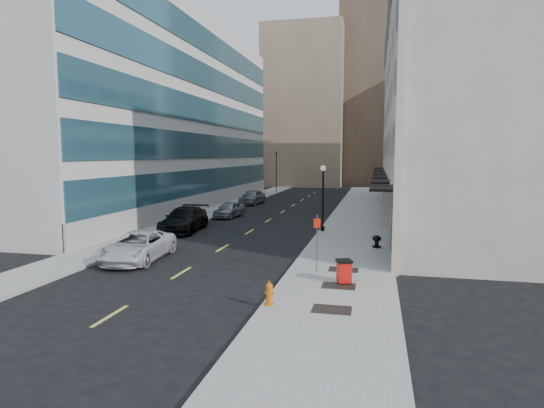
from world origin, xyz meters
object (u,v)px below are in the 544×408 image
at_px(car_grey_sedan, 252,197).
at_px(traffic_signal, 276,154).
at_px(urn_planter, 377,240).
at_px(car_white_van, 138,246).
at_px(car_silver_sedan, 229,210).
at_px(car_black_pickup, 184,219).
at_px(sign_post, 317,236).
at_px(trash_bin, 344,270).
at_px(lamppost, 323,192).
at_px(fire_hydrant, 269,294).

bearing_deg(car_grey_sedan, traffic_signal, 97.79).
xyz_separation_m(traffic_signal, urn_planter, (14.64, -38.48, -5.12)).
distance_m(car_white_van, car_grey_sedan, 28.20).
relative_size(car_silver_sedan, urn_planter, 5.69).
distance_m(car_black_pickup, sign_post, 15.20).
relative_size(car_grey_sedan, trash_bin, 4.74).
bearing_deg(traffic_signal, car_silver_sedan, -86.63).
xyz_separation_m(traffic_signal, lamppost, (10.80, -33.24, -2.72)).
distance_m(car_grey_sedan, fire_hydrant, 35.53).
xyz_separation_m(fire_hydrant, trash_bin, (2.47, 3.53, 0.12)).
xyz_separation_m(car_white_van, car_silver_sedan, (-0.57, 17.11, -0.06)).
distance_m(car_white_van, urn_planter, 13.70).
xyz_separation_m(sign_post, urn_planter, (2.74, 6.53, -1.29)).
distance_m(traffic_signal, urn_planter, 41.49).
height_order(trash_bin, urn_planter, trash_bin).
relative_size(sign_post, urn_planter, 3.72).
xyz_separation_m(car_black_pickup, fire_hydrant, (10.10, -15.23, -0.30)).
bearing_deg(car_silver_sedan, car_black_pickup, -90.99).
bearing_deg(sign_post, car_white_van, 153.98).
relative_size(car_black_pickup, lamppost, 1.24).
bearing_deg(sign_post, traffic_signal, 84.08).
relative_size(car_white_van, urn_planter, 7.52).
distance_m(traffic_signal, car_black_pickup, 35.12).
bearing_deg(urn_planter, car_white_van, -155.74).
bearing_deg(lamppost, car_white_van, -128.50).
distance_m(car_grey_sedan, trash_bin, 33.02).
height_order(fire_hydrant, sign_post, sign_post).
height_order(car_black_pickup, trash_bin, car_black_pickup).
bearing_deg(lamppost, urn_planter, -53.77).
height_order(traffic_signal, car_black_pickup, traffic_signal).
bearing_deg(traffic_signal, sign_post, -75.19).
distance_m(car_silver_sedan, fire_hydrant, 24.78).
height_order(car_silver_sedan, car_grey_sedan, car_grey_sedan).
xyz_separation_m(car_silver_sedan, lamppost, (9.21, -6.24, 2.28)).
height_order(trash_bin, lamppost, lamppost).
height_order(fire_hydrant, trash_bin, trash_bin).
relative_size(car_black_pickup, fire_hydrant, 6.82).
xyz_separation_m(traffic_signal, car_silver_sedan, (1.59, -27.00, -5.00)).
relative_size(car_white_van, car_silver_sedan, 1.32).
distance_m(car_grey_sedan, sign_post, 31.17).
distance_m(car_silver_sedan, urn_planter, 17.38).
bearing_deg(car_grey_sedan, fire_hydrant, -68.21).
distance_m(fire_hydrant, urn_planter, 12.15).
relative_size(car_black_pickup, sign_post, 2.20).
height_order(car_white_van, car_silver_sedan, car_white_van).
bearing_deg(lamppost, fire_hydrant, -90.00).
height_order(traffic_signal, lamppost, traffic_signal).
xyz_separation_m(traffic_signal, trash_bin, (13.27, -46.47, -5.02)).
height_order(car_black_pickup, fire_hydrant, car_black_pickup).
relative_size(car_white_van, car_black_pickup, 0.92).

